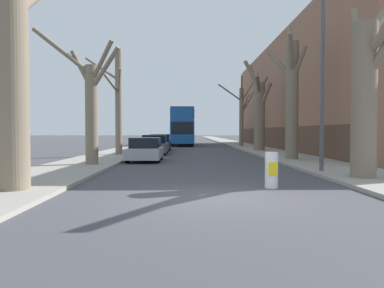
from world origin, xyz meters
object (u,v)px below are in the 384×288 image
Objects in this scene: street_tree_left_0 at (15,49)px; street_tree_right_1 at (292,95)px; parked_car_2 at (160,143)px; traffic_bollard at (271,170)px; parked_car_1 at (155,145)px; street_tree_right_3 at (242,112)px; street_tree_left_1 at (90,105)px; double_decker_bus at (183,125)px; lamp_post at (320,71)px; street_tree_right_2 at (259,110)px; street_tree_right_0 at (368,87)px; street_tree_left_2 at (118,100)px; parked_car_0 at (145,150)px.

street_tree_left_0 is 1.13× the size of street_tree_right_1.
parked_car_2 is 3.93× the size of traffic_bollard.
street_tree_left_0 is at bearing -97.62° from parked_car_1.
street_tree_left_0 is 17.65m from parked_car_1.
street_tree_left_1 is at bearing -115.41° from street_tree_right_3.
lamp_post reaches higher than double_decker_bus.
street_tree_right_3 is at bearing 90.53° from street_tree_right_2.
lamp_post is at bearing 53.65° from traffic_bollard.
lamp_post reaches higher than traffic_bollard.
parked_car_1 is at bearing 106.22° from traffic_bollard.
street_tree_right_1 is 1.05× the size of street_tree_right_2.
street_tree_right_0 is at bearing -60.89° from parked_car_1.
street_tree_left_0 is 10.73m from lamp_post.
street_tree_right_3 is at bearing -41.29° from double_decker_bus.
lamp_post is (-0.84, 2.15, 0.85)m from street_tree_right_0.
street_tree_left_0 reaches higher than street_tree_right_2.
street_tree_right_0 is at bearing -50.26° from street_tree_left_2.
traffic_bollard is at bearing -108.80° from street_tree_right_1.
street_tree_left_2 is 4.43m from parked_car_1.
double_decker_bus is 1.67× the size of lamp_post.
street_tree_right_3 is at bearing 64.59° from street_tree_left_1.
street_tree_right_0 is (10.53, -5.26, 0.27)m from street_tree_left_1.
street_tree_left_2 reaches higher than street_tree_left_1.
parked_car_2 is at bearing 124.44° from street_tree_right_1.
street_tree_left_0 reaches higher than street_tree_left_1.
street_tree_right_1 is at bearing -89.95° from street_tree_right_3.
parked_car_1 is at bearing 77.26° from street_tree_left_1.
street_tree_left_2 is 8.63m from parked_car_2.
street_tree_left_0 is 15.05m from street_tree_right_1.
street_tree_right_3 is 29.02m from traffic_bollard.
double_decker_bus is 17.89m from parked_car_1.
street_tree_left_0 is 23.01m from street_tree_right_2.
parked_car_0 is 0.56× the size of lamp_post.
street_tree_left_2 is 0.95× the size of street_tree_right_2.
lamp_post is at bearing 111.39° from street_tree_right_0.
traffic_bollard is (-2.70, -3.67, -3.46)m from lamp_post.
traffic_bollard is at bearing -85.13° from double_decker_bus.
double_decker_bus is at bearing 100.41° from lamp_post.
traffic_bollard is at bearing -126.35° from lamp_post.
street_tree_right_0 is 1.55× the size of parked_car_2.
street_tree_right_3 is at bearing 66.25° from parked_car_0.
street_tree_right_0 is at bearing -45.60° from parked_car_0.
street_tree_right_2 is 13.04m from parked_car_0.
street_tree_right_2 is (10.47, 12.93, 0.54)m from street_tree_left_1.
double_decker_bus is (4.18, 34.91, -1.42)m from street_tree_left_0.
street_tree_left_0 is 0.76× the size of double_decker_bus.
street_tree_right_0 is at bearing -26.53° from street_tree_left_1.
street_tree_right_1 is at bearing 45.68° from street_tree_left_0.
parked_car_2 is at bearing -98.79° from double_decker_bus.
parked_car_0 is (2.30, 10.75, -3.23)m from street_tree_left_0.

